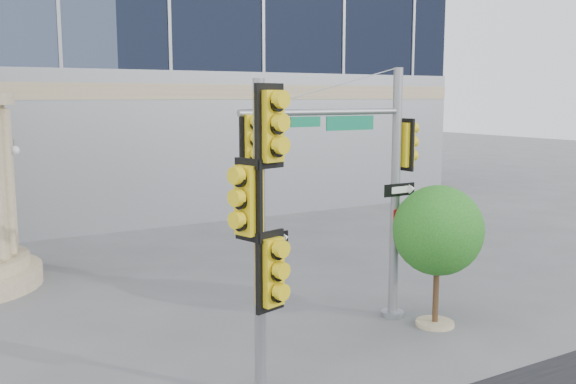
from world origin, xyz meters
TOP-DOWN VIEW (x-y plane):
  - ground at (0.00, 0.00)m, footprint 120.00×120.00m
  - main_signal_pole at (1.55, 1.42)m, footprint 4.38×0.53m
  - secondary_signal_pole at (-1.98, -0.70)m, footprint 0.98×0.70m
  - street_tree at (3.01, 0.50)m, footprint 2.00×1.96m

SIDE VIEW (x-z plane):
  - ground at x=0.00m, z-range 0.00..0.00m
  - street_tree at x=3.01m, z-range 0.49..3.62m
  - secondary_signal_pole at x=-1.98m, z-range 0.46..5.75m
  - main_signal_pole at x=1.55m, z-range 0.67..6.31m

